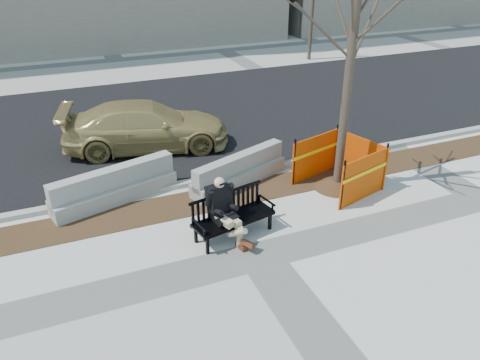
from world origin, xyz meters
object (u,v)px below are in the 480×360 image
object	(u,v)px
bench	(234,235)
jersey_barrier_right	(240,183)
tree_fence	(336,187)
seated_man	(223,238)
sedan	(148,148)
jersey_barrier_left	(116,201)

from	to	relation	value
bench	jersey_barrier_right	xyz separation A→B (m)	(1.06, 2.23, 0.00)
bench	tree_fence	distance (m)	3.54
tree_fence	jersey_barrier_right	size ratio (longest dim) A/B	2.21
jersey_barrier_right	tree_fence	bearing A→B (deg)	-47.66
bench	jersey_barrier_right	bearing A→B (deg)	52.64
seated_man	tree_fence	size ratio (longest dim) A/B	0.23
tree_fence	jersey_barrier_right	world-z (taller)	tree_fence
sedan	tree_fence	bearing A→B (deg)	-125.72
bench	jersey_barrier_left	bearing A→B (deg)	118.30
bench	tree_fence	size ratio (longest dim) A/B	0.29
jersey_barrier_left	bench	bearing A→B (deg)	-65.54
seated_man	jersey_barrier_left	world-z (taller)	seated_man
tree_fence	jersey_barrier_right	bearing A→B (deg)	153.25
tree_fence	seated_man	bearing A→B (deg)	-163.65
sedan	jersey_barrier_right	distance (m)	3.73
tree_fence	sedan	distance (m)	6.04
sedan	bench	bearing A→B (deg)	-160.91
tree_fence	jersey_barrier_right	xyz separation A→B (m)	(-2.32, 1.17, 0.00)
tree_fence	jersey_barrier_left	size ratio (longest dim) A/B	2.06
bench	jersey_barrier_left	distance (m)	3.36
seated_man	jersey_barrier_right	bearing A→B (deg)	47.62
seated_man	sedan	world-z (taller)	seated_man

